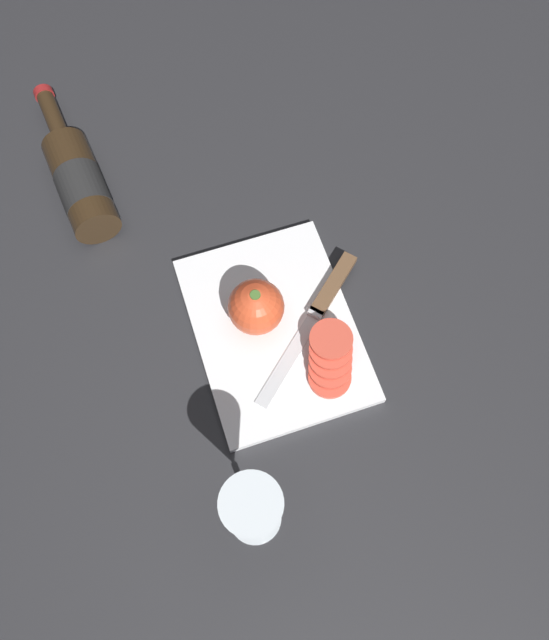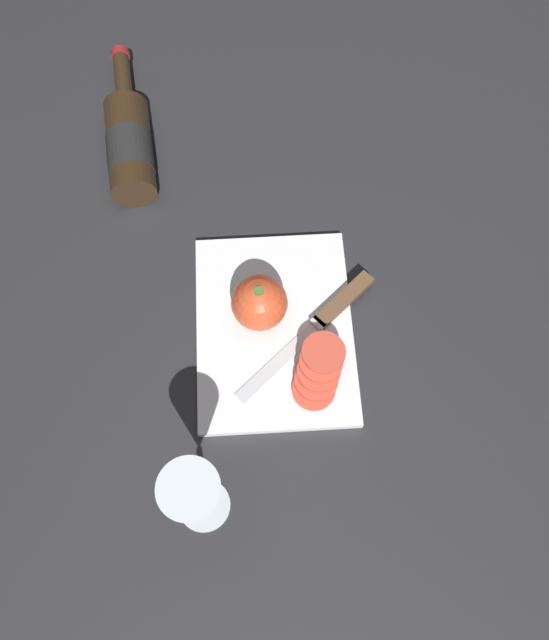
% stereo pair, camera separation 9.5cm
% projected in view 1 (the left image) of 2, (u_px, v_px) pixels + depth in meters
% --- Properties ---
extents(ground_plane, '(3.00, 3.00, 0.00)m').
position_uv_depth(ground_plane, '(277.00, 284.00, 1.02)').
color(ground_plane, '#28282B').
extents(cutting_board, '(0.33, 0.24, 0.02)m').
position_uv_depth(cutting_board, '(274.00, 329.00, 0.98)').
color(cutting_board, white).
rests_on(cutting_board, ground_plane).
extents(wine_bottle, '(0.32, 0.10, 0.08)m').
position_uv_depth(wine_bottle, '(79.00, 180.00, 1.05)').
color(wine_bottle, '#332314').
rests_on(wine_bottle, ground_plane).
extents(wine_glass, '(0.08, 0.08, 0.18)m').
position_uv_depth(wine_glass, '(252.00, 508.00, 0.76)').
color(wine_glass, silver).
rests_on(wine_glass, ground_plane).
extents(whole_tomato, '(0.09, 0.09, 0.09)m').
position_uv_depth(whole_tomato, '(256.00, 307.00, 0.94)').
color(whole_tomato, '#DB4C28').
rests_on(whole_tomato, cutting_board).
extents(knife, '(0.21, 0.23, 0.01)m').
position_uv_depth(knife, '(326.00, 297.00, 0.99)').
color(knife, silver).
rests_on(knife, cutting_board).
extents(tomato_slice_stack_near, '(0.11, 0.08, 0.04)m').
position_uv_depth(tomato_slice_stack_near, '(330.00, 358.00, 0.93)').
color(tomato_slice_stack_near, '#DB4C38').
rests_on(tomato_slice_stack_near, cutting_board).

